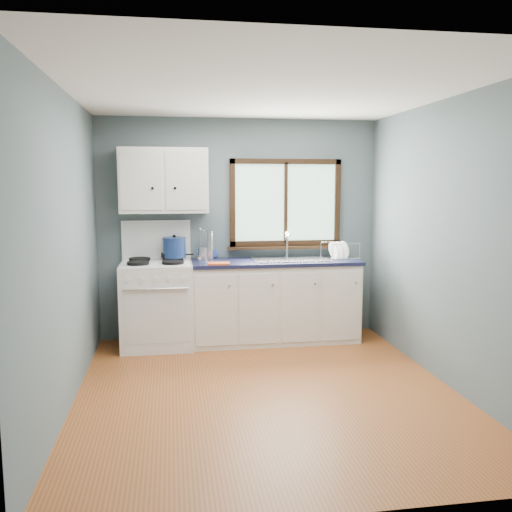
{
  "coord_description": "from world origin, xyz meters",
  "views": [
    {
      "loc": [
        -0.78,
        -4.39,
        1.76
      ],
      "look_at": [
        0.05,
        0.9,
        1.05
      ],
      "focal_mm": 38.0,
      "sensor_mm": 36.0,
      "label": 1
    }
  ],
  "objects": [
    {
      "name": "floor",
      "position": [
        0.0,
        0.0,
        -0.01
      ],
      "size": [
        3.2,
        3.6,
        0.02
      ],
      "primitive_type": "cube",
      "color": "#9F5425",
      "rests_on": "ground"
    },
    {
      "name": "countertop",
      "position": [
        0.36,
        1.49,
        0.9
      ],
      "size": [
        1.89,
        0.64,
        0.04
      ],
      "primitive_type": "cube",
      "color": "black",
      "rests_on": "base_cabinets"
    },
    {
      "name": "thermos",
      "position": [
        -0.36,
        1.64,
        1.08
      ],
      "size": [
        0.1,
        0.1,
        0.32
      ],
      "primitive_type": "cylinder",
      "rotation": [
        0.0,
        0.0,
        -0.44
      ],
      "color": "silver",
      "rests_on": "countertop"
    },
    {
      "name": "upper_cabinets",
      "position": [
        -0.85,
        1.63,
        1.8
      ],
      "size": [
        0.95,
        0.35,
        0.7
      ],
      "color": "white",
      "rests_on": "wall_back"
    },
    {
      "name": "wall_left",
      "position": [
        -1.61,
        0.0,
        1.25
      ],
      "size": [
        0.02,
        3.6,
        2.5
      ],
      "primitive_type": "cube",
      "color": "slate",
      "rests_on": "ground"
    },
    {
      "name": "wall_back",
      "position": [
        0.0,
        1.81,
        1.25
      ],
      "size": [
        3.2,
        0.02,
        2.5
      ],
      "primitive_type": "cube",
      "color": "slate",
      "rests_on": "ground"
    },
    {
      "name": "dish_rack",
      "position": [
        1.12,
        1.55,
        0.97
      ],
      "size": [
        0.43,
        0.37,
        0.19
      ],
      "rotation": [
        0.0,
        0.0,
        0.25
      ],
      "color": "silver",
      "rests_on": "countertop"
    },
    {
      "name": "sink",
      "position": [
        0.54,
        1.49,
        0.86
      ],
      "size": [
        0.84,
        0.46,
        0.44
      ],
      "color": "silver",
      "rests_on": "countertop"
    },
    {
      "name": "soap_bottle",
      "position": [
        -0.31,
        1.74,
        1.06
      ],
      "size": [
        0.11,
        0.11,
        0.28
      ],
      "primitive_type": "imported",
      "rotation": [
        0.0,
        0.0,
        -0.02
      ],
      "color": "#2B48AD",
      "rests_on": "countertop"
    },
    {
      "name": "utensil_crock",
      "position": [
        -0.44,
        1.62,
        1.0
      ],
      "size": [
        0.12,
        0.12,
        0.37
      ],
      "rotation": [
        0.0,
        0.0,
        -0.04
      ],
      "color": "silver",
      "rests_on": "countertop"
    },
    {
      "name": "dish_towel",
      "position": [
        -0.29,
        1.27,
        0.93
      ],
      "size": [
        0.24,
        0.18,
        0.02
      ],
      "primitive_type": "cube",
      "rotation": [
        0.0,
        0.0,
        -0.05
      ],
      "color": "#DB4F1F",
      "rests_on": "countertop"
    },
    {
      "name": "base_cabinets",
      "position": [
        0.36,
        1.49,
        0.41
      ],
      "size": [
        1.85,
        0.6,
        0.88
      ],
      "color": "white",
      "rests_on": "floor"
    },
    {
      "name": "skillet",
      "position": [
        -0.78,
        1.62,
        0.98
      ],
      "size": [
        0.37,
        0.26,
        0.05
      ],
      "rotation": [
        0.0,
        0.0,
        0.1
      ],
      "color": "black",
      "rests_on": "gas_range"
    },
    {
      "name": "ceiling",
      "position": [
        0.0,
        0.0,
        2.51
      ],
      "size": [
        3.2,
        3.6,
        0.02
      ],
      "primitive_type": "cube",
      "color": "white",
      "rests_on": "wall_back"
    },
    {
      "name": "stockpot",
      "position": [
        -0.75,
        1.6,
        1.07
      ],
      "size": [
        0.31,
        0.31,
        0.25
      ],
      "rotation": [
        0.0,
        0.0,
        0.23
      ],
      "color": "navy",
      "rests_on": "gas_range"
    },
    {
      "name": "wall_front",
      "position": [
        0.0,
        -1.81,
        1.25
      ],
      "size": [
        3.2,
        0.02,
        2.5
      ],
      "primitive_type": "cube",
      "color": "slate",
      "rests_on": "ground"
    },
    {
      "name": "window",
      "position": [
        0.54,
        1.77,
        1.48
      ],
      "size": [
        1.36,
        0.1,
        1.03
      ],
      "color": "#9EC6A8",
      "rests_on": "wall_back"
    },
    {
      "name": "wall_right",
      "position": [
        1.61,
        0.0,
        1.25
      ],
      "size": [
        0.02,
        3.6,
        2.5
      ],
      "primitive_type": "cube",
      "color": "slate",
      "rests_on": "ground"
    },
    {
      "name": "gas_range",
      "position": [
        -0.95,
        1.47,
        0.49
      ],
      "size": [
        0.76,
        0.69,
        1.36
      ],
      "color": "white",
      "rests_on": "floor"
    }
  ]
}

